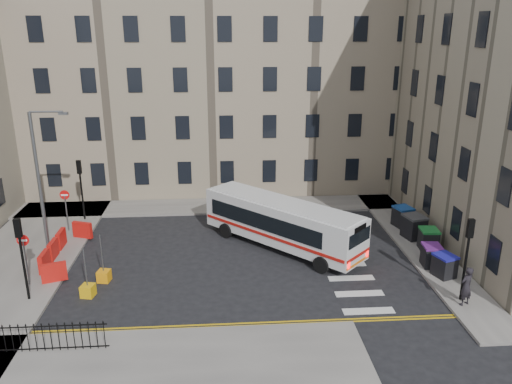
{
  "coord_description": "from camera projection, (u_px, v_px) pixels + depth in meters",
  "views": [
    {
      "loc": [
        -2.64,
        -25.78,
        12.5
      ],
      "look_at": [
        -0.61,
        2.88,
        3.0
      ],
      "focal_mm": 35.0,
      "sensor_mm": 36.0,
      "label": 1
    }
  ],
  "objects": [
    {
      "name": "pavement_north",
      "position": [
        177.0,
        207.0,
        36.23
      ],
      "size": [
        36.0,
        3.2,
        0.15
      ],
      "primitive_type": "cube",
      "color": "slate",
      "rests_on": "ground"
    },
    {
      "name": "bus",
      "position": [
        281.0,
        222.0,
        29.34
      ],
      "size": [
        8.93,
        9.02,
        2.82
      ],
      "rotation": [
        0.0,
        0.0,
        0.78
      ],
      "color": "silver",
      "rests_on": "ground"
    },
    {
      "name": "wheelie_bin_d",
      "position": [
        414.0,
        227.0,
        30.59
      ],
      "size": [
        1.41,
        1.54,
        1.45
      ],
      "rotation": [
        0.0,
        0.0,
        0.23
      ],
      "color": "black",
      "rests_on": "pavement_east"
    },
    {
      "name": "traffic_light_nw",
      "position": [
        81.0,
        181.0,
        32.96
      ],
      "size": [
        0.28,
        0.22,
        4.1
      ],
      "color": "black",
      "rests_on": "pavement_west"
    },
    {
      "name": "wheelie_bin_a",
      "position": [
        444.0,
        265.0,
        25.87
      ],
      "size": [
        1.24,
        1.33,
        1.2
      ],
      "rotation": [
        0.0,
        0.0,
        0.33
      ],
      "color": "black",
      "rests_on": "pavement_east"
    },
    {
      "name": "iron_railings",
      "position": [
        8.0,
        339.0,
        19.76
      ],
      "size": [
        7.8,
        0.04,
        1.2
      ],
      "color": "black",
      "rests_on": "pavement_sw"
    },
    {
      "name": "wheelie_bin_c",
      "position": [
        428.0,
        239.0,
        28.98
      ],
      "size": [
        1.11,
        1.24,
        1.27
      ],
      "rotation": [
        0.0,
        0.0,
        -0.1
      ],
      "color": "black",
      "rests_on": "pavement_east"
    },
    {
      "name": "pavement_west",
      "position": [
        25.0,
        256.0,
        28.5
      ],
      "size": [
        6.0,
        22.0,
        0.15
      ],
      "primitive_type": "cube",
      "color": "slate",
      "rests_on": "ground"
    },
    {
      "name": "pavement_sw",
      "position": [
        109.0,
        379.0,
        18.55
      ],
      "size": [
        20.0,
        6.0,
        0.15
      ],
      "primitive_type": "cube",
      "color": "slate",
      "rests_on": "ground"
    },
    {
      "name": "no_entry_north",
      "position": [
        65.0,
        202.0,
        31.29
      ],
      "size": [
        0.6,
        0.08,
        3.0
      ],
      "color": "#595B5E",
      "rests_on": "pavement_west"
    },
    {
      "name": "terrace_north",
      "position": [
        166.0,
        78.0,
        40.02
      ],
      "size": [
        38.3,
        10.8,
        17.2
      ],
      "color": "gray",
      "rests_on": "ground"
    },
    {
      "name": "streetlamp",
      "position": [
        39.0,
        179.0,
        28.17
      ],
      "size": [
        0.5,
        0.22,
        8.14
      ],
      "color": "#595B5E",
      "rests_on": "pavement_west"
    },
    {
      "name": "bollard_yellow",
      "position": [
        104.0,
        276.0,
        25.74
      ],
      "size": [
        0.69,
        0.69,
        0.6
      ],
      "primitive_type": "cube",
      "rotation": [
        0.0,
        0.0,
        -0.17
      ],
      "color": "orange",
      "rests_on": "ground"
    },
    {
      "name": "roadworks_barriers",
      "position": [
        60.0,
        249.0,
        27.99
      ],
      "size": [
        1.66,
        6.26,
        1.0
      ],
      "color": "red",
      "rests_on": "pavement_west"
    },
    {
      "name": "pavement_east",
      "position": [
        400.0,
        225.0,
        32.89
      ],
      "size": [
        2.4,
        26.0,
        0.15
      ],
      "primitive_type": "cube",
      "color": "slate",
      "rests_on": "ground"
    },
    {
      "name": "bollard_chevron",
      "position": [
        88.0,
        291.0,
        24.3
      ],
      "size": [
        0.71,
        0.71,
        0.6
      ],
      "primitive_type": "cube",
      "rotation": [
        0.0,
        0.0,
        -0.2
      ],
      "color": "#E4A80D",
      "rests_on": "ground"
    },
    {
      "name": "no_entry_south",
      "position": [
        24.0,
        249.0,
        24.66
      ],
      "size": [
        0.6,
        0.08,
        3.0
      ],
      "color": "#595B5E",
      "rests_on": "pavement_west"
    },
    {
      "name": "traffic_light_east",
      "position": [
        468.0,
        247.0,
        22.98
      ],
      "size": [
        0.28,
        0.22,
        4.1
      ],
      "color": "black",
      "rests_on": "pavement_east"
    },
    {
      "name": "wheelie_bin_e",
      "position": [
        403.0,
        216.0,
        32.41
      ],
      "size": [
        1.31,
        1.42,
        1.31
      ],
      "rotation": [
        0.0,
        0.0,
        0.27
      ],
      "color": "black",
      "rests_on": "pavement_east"
    },
    {
      "name": "ground",
      "position": [
        270.0,
        257.0,
        28.52
      ],
      "size": [
        120.0,
        120.0,
        0.0
      ],
      "primitive_type": "plane",
      "color": "black",
      "rests_on": "ground"
    },
    {
      "name": "traffic_light_sw",
      "position": [
        21.0,
        247.0,
        23.02
      ],
      "size": [
        0.28,
        0.22,
        4.1
      ],
      "color": "black",
      "rests_on": "pavement_west"
    },
    {
      "name": "pedestrian",
      "position": [
        466.0,
        286.0,
        23.07
      ],
      "size": [
        0.83,
        0.71,
        1.92
      ],
      "primitive_type": "imported",
      "rotation": [
        0.0,
        0.0,
        3.57
      ],
      "color": "black",
      "rests_on": "pavement_east"
    },
    {
      "name": "wheelie_bin_b",
      "position": [
        431.0,
        256.0,
        26.99
      ],
      "size": [
        1.05,
        1.18,
        1.2
      ],
      "rotation": [
        0.0,
        0.0,
        -0.1
      ],
      "color": "black",
      "rests_on": "pavement_east"
    }
  ]
}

